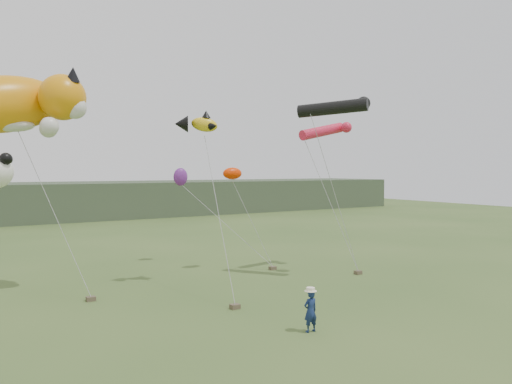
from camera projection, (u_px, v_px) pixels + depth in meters
ground at (306, 322)px, 17.89m from camera, size 120.00×120.00×0.00m
headland at (30, 202)px, 54.00m from camera, size 90.00×13.00×4.00m
festival_attendant at (310, 311)px, 16.82m from camera, size 0.52×0.35×1.43m
sandbag_anchors at (210, 293)px, 21.85m from camera, size 17.97×5.85×0.19m
cat_kite at (16, 104)px, 21.88m from camera, size 7.26×4.15×3.41m
fish_kite at (196, 124)px, 23.60m from camera, size 2.24×1.46×1.09m
tube_kites at (333, 117)px, 26.05m from camera, size 4.08×4.21×2.18m
misc_kites at (204, 175)px, 28.42m from camera, size 2.46×4.26×1.08m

